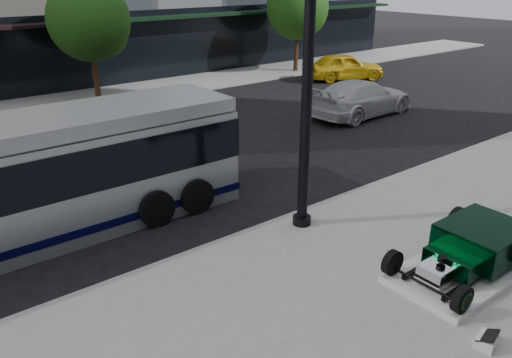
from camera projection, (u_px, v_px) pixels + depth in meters
ground at (237, 195)px, 14.55m from camera, size 120.00×120.00×0.00m
sidewalk_far at (72, 101)px, 24.72m from camera, size 70.00×4.00×0.12m
street_trees at (92, 23)px, 23.25m from camera, size 29.80×3.80×5.70m
display_plinth at (464, 269)px, 10.57m from camera, size 3.40×1.80×0.15m
hot_rod at (476, 244)px, 10.57m from camera, size 3.22×2.00×0.81m
info_plaque at (486, 341)px, 8.48m from camera, size 0.45×0.38×0.31m
lamppost at (308, 70)px, 11.15m from camera, size 0.46×0.46×8.37m
white_sedan at (361, 98)px, 22.22m from camera, size 5.57×2.50×1.58m
yellow_taxi at (345, 67)px, 29.51m from camera, size 4.90×3.50×1.55m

